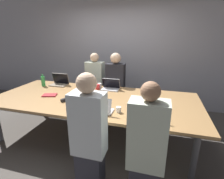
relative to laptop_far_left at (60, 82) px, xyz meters
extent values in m
plane|color=#4C4742|center=(1.01, -0.55, -0.84)|extent=(24.00, 24.00, 0.00)
cube|color=#9999A3|center=(1.01, 1.26, 0.56)|extent=(12.00, 0.06, 2.80)
cube|color=#9E7547|center=(1.01, -0.55, -0.09)|extent=(3.52, 1.53, 0.04)
cylinder|color=#4C4C51|center=(2.59, -1.13, -0.47)|extent=(0.08, 0.08, 0.73)
cylinder|color=#4C4C51|center=(-0.57, 0.04, -0.47)|extent=(0.08, 0.08, 0.73)
cylinder|color=#4C4C51|center=(2.59, 0.04, -0.47)|extent=(0.08, 0.08, 0.73)
cube|color=gray|center=(0.00, -0.05, -0.06)|extent=(0.36, 0.23, 0.02)
cube|color=gray|center=(0.00, 0.05, 0.06)|extent=(0.37, 0.07, 0.23)
cube|color=black|center=(0.00, 0.04, 0.06)|extent=(0.36, 0.06, 0.23)
cylinder|color=green|center=(-0.29, -0.16, 0.03)|extent=(0.08, 0.08, 0.21)
cylinder|color=green|center=(-0.29, -0.16, 0.16)|extent=(0.04, 0.04, 0.05)
cube|color=#333338|center=(0.64, -0.01, -0.06)|extent=(0.34, 0.24, 0.02)
cube|color=#333338|center=(0.64, 0.09, 0.06)|extent=(0.34, 0.09, 0.23)
cube|color=silver|center=(0.64, 0.08, 0.06)|extent=(0.34, 0.08, 0.23)
cube|color=#2D2D38|center=(0.62, 0.51, -0.61)|extent=(0.32, 0.24, 0.45)
cube|color=beige|center=(0.62, 0.51, 0.00)|extent=(0.40, 0.24, 0.77)
sphere|color=beige|center=(0.62, 0.51, 0.48)|extent=(0.20, 0.20, 0.20)
cylinder|color=white|center=(0.91, 0.03, -0.02)|extent=(0.08, 0.08, 0.10)
cube|color=#B7B7BC|center=(1.32, -1.03, -0.06)|extent=(0.33, 0.21, 0.02)
cube|color=#B7B7BC|center=(1.32, -1.11, 0.05)|extent=(0.33, 0.08, 0.21)
cube|color=silver|center=(1.32, -1.10, 0.05)|extent=(0.33, 0.08, 0.20)
cube|color=#2D2D38|center=(1.33, -1.54, -0.61)|extent=(0.32, 0.24, 0.45)
cube|color=silver|center=(1.33, -1.54, 0.00)|extent=(0.40, 0.24, 0.77)
sphere|color=beige|center=(1.33, -1.54, 0.49)|extent=(0.23, 0.23, 0.23)
cylinder|color=white|center=(1.56, -0.99, -0.03)|extent=(0.07, 0.07, 0.08)
cube|color=silver|center=(1.15, -0.04, -0.06)|extent=(0.34, 0.20, 0.02)
cube|color=silver|center=(1.15, 0.04, 0.05)|extent=(0.35, 0.08, 0.20)
cube|color=black|center=(1.15, 0.03, 0.04)|extent=(0.34, 0.08, 0.20)
cube|color=#2D2D38|center=(1.14, 0.41, -0.61)|extent=(0.32, 0.24, 0.45)
cube|color=#232328|center=(1.14, 0.41, 0.00)|extent=(0.40, 0.24, 0.77)
sphere|color=beige|center=(1.14, 0.41, 0.49)|extent=(0.23, 0.23, 0.23)
cylinder|color=red|center=(0.90, -0.06, -0.02)|extent=(0.09, 0.09, 0.10)
cube|color=#B7B7BC|center=(2.00, -1.05, -0.06)|extent=(0.30, 0.21, 0.02)
cube|color=#B7B7BC|center=(2.00, -1.13, 0.05)|extent=(0.31, 0.08, 0.21)
cube|color=black|center=(2.00, -1.12, 0.05)|extent=(0.30, 0.08, 0.20)
cube|color=beige|center=(2.01, -1.59, 0.00)|extent=(0.40, 0.24, 0.77)
sphere|color=#9E7051|center=(2.01, -1.59, 0.48)|extent=(0.20, 0.20, 0.20)
cylinder|color=#232328|center=(1.75, -1.06, -0.03)|extent=(0.08, 0.08, 0.09)
cube|color=black|center=(0.60, -0.81, -0.05)|extent=(0.10, 0.16, 0.05)
cube|color=maroon|center=(0.20, -0.66, -0.06)|extent=(0.28, 0.22, 0.02)
camera|label=1|loc=(2.09, -3.19, 1.00)|focal=28.00mm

